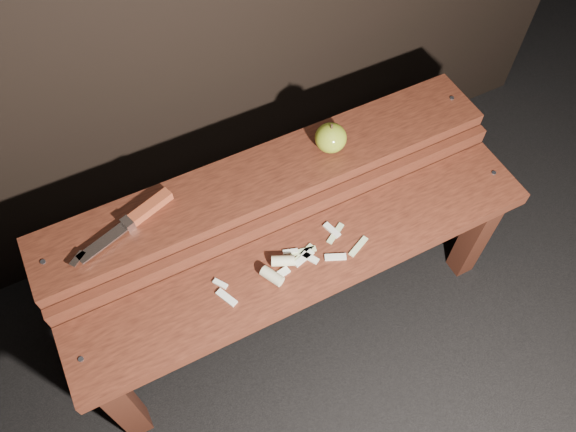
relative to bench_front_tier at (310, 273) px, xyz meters
name	(u,v)px	position (x,y,z in m)	size (l,w,h in m)	color
ground	(297,310)	(0.00, 0.06, -0.35)	(60.00, 60.00, 0.00)	black
bench_front_tier	(310,273)	(0.00, 0.00, 0.00)	(1.20, 0.20, 0.42)	#39180E
bench_rear_tier	(270,193)	(0.00, 0.23, 0.06)	(1.20, 0.21, 0.50)	#39180E
apple	(331,138)	(0.18, 0.23, 0.18)	(0.08, 0.08, 0.09)	olive
knife	(139,216)	(-0.33, 0.24, 0.16)	(0.27, 0.11, 0.02)	#953C20
apple_scraps	(287,264)	(-0.06, 0.01, 0.08)	(0.39, 0.12, 0.03)	beige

